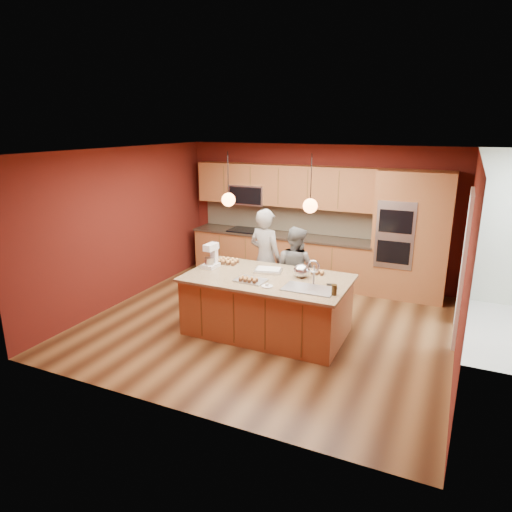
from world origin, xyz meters
The scene contains 24 objects.
floor centered at (0.00, 0.00, 0.00)m, with size 5.50×5.50×0.00m, color #412513.
ceiling centered at (0.00, 0.00, 2.70)m, with size 5.50×5.50×0.00m, color silver.
wall_back centered at (0.00, 2.50, 1.35)m, with size 5.50×5.50×0.00m, color #551711.
wall_front centered at (0.00, -2.50, 1.35)m, with size 5.50×5.50×0.00m, color #551711.
wall_left centered at (-2.75, 0.00, 1.35)m, with size 5.00×5.00×0.00m, color #551711.
wall_right centered at (2.75, 0.00, 1.35)m, with size 5.00×5.00×0.00m, color #551711.
cabinet_run centered at (-0.68, 2.25, 0.98)m, with size 3.74×0.64×2.30m.
oven_column centered at (1.85, 2.19, 1.15)m, with size 1.30×0.62×2.30m.
doorway_trim centered at (2.73, 0.80, 1.05)m, with size 0.08×1.11×2.20m, color white, non-canonical shape.
pendant_left centered at (-0.53, -0.25, 2.00)m, with size 0.20×0.20×0.80m.
pendant_right centered at (0.73, -0.25, 2.00)m, with size 0.20×0.20×0.80m.
island centered at (0.12, -0.25, 0.46)m, with size 2.42×1.36×1.27m.
person_left centered at (-0.33, 0.68, 0.87)m, with size 0.63×0.41×1.73m, color black.
person_right centered at (0.21, 0.68, 0.74)m, with size 0.72×0.56×1.47m, color slate.
stand_mixer centered at (-0.89, -0.18, 1.06)m, with size 0.22×0.29×0.38m.
sheet_cake centered at (0.02, -0.01, 0.91)m, with size 0.47×0.39×0.05m.
cooling_rack centered at (-0.04, -0.52, 0.90)m, with size 0.44×0.31×0.02m, color #B5B7BC.
mixing_bowl centered at (0.57, -0.05, 0.99)m, with size 0.25×0.25×0.21m, color silver.
plate centered at (0.27, -0.64, 0.90)m, with size 0.16×0.16×0.01m, color silver.
tumbler centered at (1.20, -0.56, 0.96)m, with size 0.07×0.07×0.14m, color #34250F.
phone centered at (1.06, -0.20, 0.90)m, with size 0.12×0.06×0.01m, color black.
cupcakes_left centered at (-0.75, 0.11, 0.93)m, with size 0.34×0.26×0.08m, color tan, non-canonical shape.
cupcakes_rack centered at (-0.04, -0.60, 0.94)m, with size 0.29×0.14×0.06m, color tan, non-canonical shape.
cupcakes_right centered at (0.75, 0.18, 0.92)m, with size 0.21×0.14×0.06m, color tan, non-canonical shape.
Camera 1 is at (2.62, -6.14, 3.07)m, focal length 32.00 mm.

